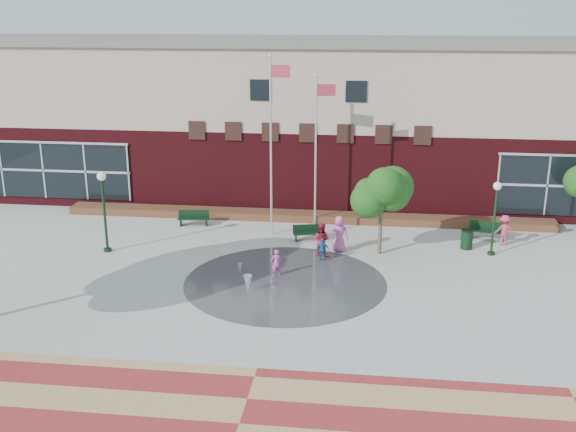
# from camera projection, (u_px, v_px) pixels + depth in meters

# --- Properties ---
(ground) EXTENTS (120.00, 120.00, 0.00)m
(ground) POSITION_uv_depth(u_px,v_px,m) (275.00, 314.00, 25.16)
(ground) COLOR #666056
(ground) RESTS_ON ground
(plaza_concrete) EXTENTS (46.00, 18.00, 0.01)m
(plaza_concrete) POSITION_uv_depth(u_px,v_px,m) (288.00, 274.00, 28.95)
(plaza_concrete) COLOR #A8A8A0
(plaza_concrete) RESTS_ON ground
(paver_band) EXTENTS (46.00, 6.00, 0.01)m
(paver_band) POSITION_uv_depth(u_px,v_px,m) (239.00, 424.00, 18.53)
(paver_band) COLOR maroon
(paver_band) RESTS_ON ground
(splash_pad) EXTENTS (8.40, 8.40, 0.01)m
(splash_pad) POSITION_uv_depth(u_px,v_px,m) (285.00, 283.00, 28.00)
(splash_pad) COLOR #383A3D
(splash_pad) RESTS_ON ground
(library_building) EXTENTS (44.40, 10.40, 9.20)m
(library_building) POSITION_uv_depth(u_px,v_px,m) (315.00, 117.00, 40.33)
(library_building) COLOR #490C12
(library_building) RESTS_ON ground
(flower_bed) EXTENTS (26.00, 1.20, 0.40)m
(flower_bed) POSITION_uv_depth(u_px,v_px,m) (305.00, 220.00, 36.15)
(flower_bed) COLOR maroon
(flower_bed) RESTS_ON ground
(flagpole_left) EXTENTS (1.03, 0.26, 8.87)m
(flagpole_left) POSITION_uv_depth(u_px,v_px,m) (272.00, 138.00, 32.43)
(flagpole_left) COLOR silver
(flagpole_left) RESTS_ON ground
(flagpole_right) EXTENTS (0.98, 0.21, 7.97)m
(flagpole_right) POSITION_uv_depth(u_px,v_px,m) (317.00, 149.00, 32.33)
(flagpole_right) COLOR silver
(flagpole_right) RESTS_ON ground
(lamp_left) EXTENTS (0.41, 0.41, 3.84)m
(lamp_left) POSITION_uv_depth(u_px,v_px,m) (104.00, 203.00, 30.83)
(lamp_left) COLOR black
(lamp_left) RESTS_ON ground
(lamp_right) EXTENTS (0.37, 0.37, 3.48)m
(lamp_right) POSITION_uv_depth(u_px,v_px,m) (495.00, 210.00, 30.46)
(lamp_right) COLOR black
(lamp_right) RESTS_ON ground
(bench_left) EXTENTS (1.65, 0.62, 0.81)m
(bench_left) POSITION_uv_depth(u_px,v_px,m) (194.00, 221.00, 35.17)
(bench_left) COLOR black
(bench_left) RESTS_ON ground
(bench_mid) EXTENTS (1.62, 0.80, 0.78)m
(bench_mid) POSITION_uv_depth(u_px,v_px,m) (309.00, 236.00, 32.94)
(bench_mid) COLOR black
(bench_mid) RESTS_ON ground
(bench_right) EXTENTS (1.81, 0.84, 0.88)m
(bench_right) POSITION_uv_depth(u_px,v_px,m) (487.00, 234.00, 33.08)
(bench_right) COLOR black
(bench_right) RESTS_ON ground
(trash_can) EXTENTS (0.59, 0.59, 0.96)m
(trash_can) POSITION_uv_depth(u_px,v_px,m) (467.00, 239.00, 31.74)
(trash_can) COLOR black
(trash_can) RESTS_ON ground
(tree_mid) EXTENTS (2.57, 2.57, 4.34)m
(tree_mid) POSITION_uv_depth(u_px,v_px,m) (382.00, 188.00, 30.31)
(tree_mid) COLOR #4E3E30
(tree_mid) RESTS_ON ground
(water_jet_a) EXTENTS (0.36, 0.36, 0.69)m
(water_jet_a) POSITION_uv_depth(u_px,v_px,m) (248.00, 292.00, 27.07)
(water_jet_a) COLOR white
(water_jet_a) RESTS_ON ground
(water_jet_b) EXTENTS (0.19, 0.19, 0.43)m
(water_jet_b) POSITION_uv_depth(u_px,v_px,m) (240.00, 274.00, 28.94)
(water_jet_b) COLOR white
(water_jet_b) RESTS_ON ground
(child_splash) EXTENTS (0.51, 0.44, 1.19)m
(child_splash) POSITION_uv_depth(u_px,v_px,m) (276.00, 263.00, 28.52)
(child_splash) COLOR #DA4CAE
(child_splash) RESTS_ON ground
(adult_red) EXTENTS (0.91, 0.78, 1.61)m
(adult_red) POSITION_uv_depth(u_px,v_px,m) (321.00, 240.00, 30.68)
(adult_red) COLOR #B31938
(adult_red) RESTS_ON ground
(adult_pink) EXTENTS (0.92, 0.67, 1.74)m
(adult_pink) POSITION_uv_depth(u_px,v_px,m) (339.00, 234.00, 31.29)
(adult_pink) COLOR #CD56A3
(adult_pink) RESTS_ON ground
(child_blue) EXTENTS (0.64, 0.27, 1.08)m
(child_blue) POSITION_uv_depth(u_px,v_px,m) (322.00, 250.00, 30.23)
(child_blue) COLOR #2360AB
(child_blue) RESTS_ON ground
(person_bench) EXTENTS (0.97, 0.56, 1.50)m
(person_bench) POSITION_uv_depth(u_px,v_px,m) (504.00, 230.00, 32.18)
(person_bench) COLOR #C93B57
(person_bench) RESTS_ON ground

